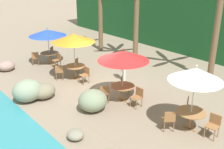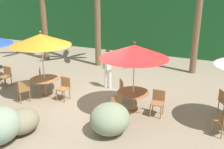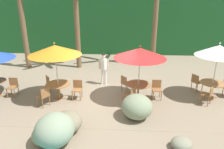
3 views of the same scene
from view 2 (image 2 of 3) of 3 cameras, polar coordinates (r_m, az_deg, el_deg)
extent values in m
plane|color=gray|center=(9.88, -3.25, -6.22)|extent=(120.00, 120.00, 0.00)
cube|color=gray|center=(9.87, -3.26, -6.20)|extent=(18.00, 5.20, 0.01)
cube|color=#194C23|center=(17.45, 10.70, 14.79)|extent=(28.00, 2.40, 6.00)
ellipsoid|color=gray|center=(7.79, -0.46, -9.70)|extent=(1.19, 1.26, 0.93)
ellipsoid|color=#777057|center=(8.35, -19.33, -9.64)|extent=(1.03, 1.14, 0.71)
cylinder|color=olive|center=(11.96, -22.44, -1.91)|extent=(0.04, 0.04, 0.45)
cylinder|color=olive|center=(12.19, -21.22, -1.38)|extent=(0.04, 0.04, 0.45)
cylinder|color=olive|center=(12.44, -22.36, -1.12)|extent=(0.04, 0.04, 0.45)
cube|color=olive|center=(12.13, -22.54, -0.44)|extent=(0.43, 0.43, 0.03)
cube|color=olive|center=(12.19, -21.98, 0.70)|extent=(0.42, 0.05, 0.42)
cylinder|color=silver|center=(10.36, -14.83, 1.49)|extent=(0.04, 0.04, 2.39)
cone|color=orange|center=(10.10, -15.36, 7.43)|extent=(2.25, 2.25, 0.42)
sphere|color=orange|center=(10.04, -15.50, 9.05)|extent=(0.07, 0.07, 0.07)
cube|color=olive|center=(10.77, -14.30, -4.51)|extent=(0.60, 0.12, 0.03)
cube|color=olive|center=(10.77, -14.30, -4.51)|extent=(0.12, 0.60, 0.03)
cylinder|color=olive|center=(10.63, -14.46, -2.76)|extent=(0.09, 0.09, 0.71)
cylinder|color=olive|center=(10.51, -14.61, -0.96)|extent=(1.10, 1.10, 0.03)
cylinder|color=olive|center=(9.96, -10.43, -4.86)|extent=(0.04, 0.04, 0.45)
cylinder|color=olive|center=(10.16, -12.08, -4.49)|extent=(0.04, 0.04, 0.45)
cylinder|color=olive|center=(10.23, -9.28, -4.14)|extent=(0.04, 0.04, 0.45)
cylinder|color=olive|center=(10.42, -10.90, -3.79)|extent=(0.04, 0.04, 0.45)
cube|color=olive|center=(10.10, -10.75, -3.07)|extent=(0.43, 0.43, 0.03)
cube|color=olive|center=(10.18, -10.17, -1.67)|extent=(0.42, 0.04, 0.42)
cylinder|color=olive|center=(11.64, -13.47, -1.51)|extent=(0.04, 0.04, 0.45)
cylinder|color=olive|center=(11.31, -13.46, -2.13)|extent=(0.04, 0.04, 0.45)
cylinder|color=olive|center=(11.65, -15.23, -1.64)|extent=(0.04, 0.04, 0.45)
cylinder|color=olive|center=(11.32, -15.27, -2.27)|extent=(0.04, 0.04, 0.45)
cube|color=olive|center=(11.40, -14.46, -0.76)|extent=(0.59, 0.59, 0.03)
cube|color=olive|center=(11.34, -15.54, 0.09)|extent=(0.28, 0.36, 0.42)
cylinder|color=olive|center=(10.61, -19.96, -4.22)|extent=(0.04, 0.04, 0.45)
cylinder|color=olive|center=(10.68, -18.11, -3.85)|extent=(0.04, 0.04, 0.45)
cylinder|color=olive|center=(10.29, -19.49, -4.90)|extent=(0.04, 0.04, 0.45)
cylinder|color=olive|center=(10.36, -17.58, -4.52)|extent=(0.04, 0.04, 0.45)
cube|color=olive|center=(10.40, -18.93, -3.15)|extent=(0.58, 0.58, 0.03)
cube|color=olive|center=(10.15, -18.76, -2.50)|extent=(0.26, 0.37, 0.42)
cylinder|color=silver|center=(8.81, 4.74, -1.45)|extent=(0.04, 0.04, 2.27)
cone|color=red|center=(8.51, 4.93, 5.08)|extent=(2.29, 2.29, 0.43)
sphere|color=red|center=(8.44, 4.98, 7.01)|extent=(0.07, 0.07, 0.07)
cube|color=olive|center=(9.26, 4.55, -7.95)|extent=(0.60, 0.12, 0.03)
cube|color=olive|center=(9.26, 4.55, -7.95)|extent=(0.12, 0.60, 0.03)
cylinder|color=olive|center=(9.11, 4.61, -5.96)|extent=(0.09, 0.09, 0.71)
cylinder|color=olive|center=(8.96, 4.67, -3.91)|extent=(1.10, 1.10, 0.03)
cylinder|color=olive|center=(8.79, 10.66, -8.28)|extent=(0.04, 0.04, 0.45)
cylinder|color=olive|center=(8.86, 8.39, -7.93)|extent=(0.04, 0.04, 0.45)
cylinder|color=olive|center=(9.11, 11.15, -7.31)|extent=(0.04, 0.04, 0.45)
cylinder|color=olive|center=(9.17, 8.95, -6.97)|extent=(0.04, 0.04, 0.45)
cube|color=olive|center=(8.87, 9.87, -6.23)|extent=(0.43, 0.43, 0.03)
cube|color=olive|center=(8.97, 10.23, -4.59)|extent=(0.42, 0.05, 0.42)
cylinder|color=olive|center=(10.11, 3.87, -4.20)|extent=(0.04, 0.04, 0.45)
cylinder|color=olive|center=(9.80, 4.45, -5.01)|extent=(0.04, 0.04, 0.45)
cylinder|color=olive|center=(10.03, 1.90, -4.39)|extent=(0.04, 0.04, 0.45)
cylinder|color=olive|center=(9.71, 2.42, -5.20)|extent=(0.04, 0.04, 0.45)
cube|color=olive|center=(9.82, 3.19, -3.41)|extent=(0.59, 0.59, 0.03)
cube|color=olive|center=(9.69, 2.07, -2.45)|extent=(0.28, 0.36, 0.42)
cylinder|color=olive|center=(8.76, -1.47, -8.04)|extent=(0.04, 0.04, 0.45)
cylinder|color=olive|center=(8.93, 0.47, -7.45)|extent=(0.04, 0.04, 0.45)
cylinder|color=olive|center=(8.49, -0.14, -8.95)|extent=(0.04, 0.04, 0.45)
cylinder|color=olive|center=(8.68, 1.83, -8.32)|extent=(0.04, 0.04, 0.45)
cube|color=olive|center=(8.61, 0.18, -6.77)|extent=(0.58, 0.58, 0.03)
cube|color=olive|center=(8.37, 0.96, -6.06)|extent=(0.25, 0.38, 0.42)
cylinder|color=olive|center=(9.79, 22.33, -6.51)|extent=(0.04, 0.04, 0.45)
cylinder|color=olive|center=(9.51, 23.29, -7.41)|extent=(0.04, 0.04, 0.45)
cube|color=olive|center=(9.47, 23.02, -4.59)|extent=(0.24, 0.38, 0.42)
cylinder|color=olive|center=(8.43, 21.10, -10.60)|extent=(0.04, 0.04, 0.45)
cylinder|color=olive|center=(8.68, 22.66, -9.91)|extent=(0.04, 0.04, 0.45)
cylinder|color=olive|center=(8.24, 22.99, -11.57)|extent=(0.04, 0.04, 0.45)
cube|color=olive|center=(8.35, 23.03, -9.29)|extent=(0.59, 0.59, 0.03)
cylinder|color=brown|center=(15.61, -14.81, 12.26)|extent=(0.32, 0.32, 5.05)
cylinder|color=brown|center=(13.93, -3.19, 11.86)|extent=(0.32, 0.32, 4.94)
cylinder|color=brown|center=(13.16, 18.61, 14.18)|extent=(0.32, 0.32, 6.61)
cylinder|color=white|center=(11.12, -1.32, -0.82)|extent=(0.13, 0.13, 0.86)
cylinder|color=white|center=(11.05, -0.48, -0.95)|extent=(0.13, 0.13, 0.86)
cube|color=silver|center=(10.86, -0.92, 2.69)|extent=(0.38, 0.38, 0.58)
cylinder|color=#D6AD89|center=(10.97, -1.96, 2.57)|extent=(0.08, 0.08, 0.50)
cylinder|color=#D6AD89|center=(10.79, 0.14, 2.30)|extent=(0.08, 0.08, 0.50)
sphere|color=#D6AD89|center=(10.75, -0.93, 4.79)|extent=(0.21, 0.21, 0.21)
sphere|color=black|center=(10.74, -0.93, 5.04)|extent=(0.18, 0.18, 0.18)
camera|label=1|loc=(5.76, 117.05, 7.62)|focal=43.73mm
camera|label=3|loc=(3.55, -83.06, 5.36)|focal=33.70mm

